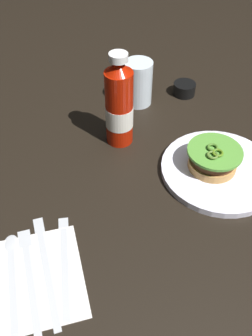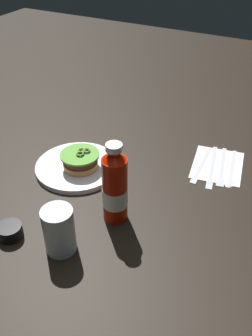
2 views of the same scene
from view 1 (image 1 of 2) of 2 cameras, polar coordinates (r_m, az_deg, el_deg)
name	(u,v)px [view 1 (image 1 of 2)]	position (r m, az deg, el deg)	size (l,w,h in m)	color
ground_plane	(176,161)	(0.81, 7.73, 1.16)	(3.00, 3.00, 0.00)	black
dinner_plate	(219,170)	(0.79, 14.31, -0.32)	(0.24, 0.24, 0.01)	white
burger_sandwich	(213,158)	(0.77, 13.47, 1.46)	(0.11, 0.11, 0.05)	tan
ketchup_bottle	(119,106)	(0.79, -1.07, 9.66)	(0.06, 0.06, 0.22)	#AC1705
water_glass	(138,83)	(0.94, 1.91, 13.11)	(0.07, 0.07, 0.11)	silver
condiment_cup	(184,89)	(1.01, 9.07, 12.10)	(0.06, 0.06, 0.03)	black
napkin	(39,277)	(0.64, -13.41, -16.24)	(0.18, 0.14, 0.00)	white
butter_knife	(64,257)	(0.65, -9.61, -13.48)	(0.20, 0.02, 0.00)	silver
steak_knife	(45,260)	(0.65, -12.53, -13.86)	(0.22, 0.06, 0.00)	silver
fork_utensil	(28,268)	(0.65, -14.97, -14.86)	(0.20, 0.06, 0.00)	silver
spoon_utensil	(11,267)	(0.66, -17.48, -14.48)	(0.19, 0.05, 0.00)	silver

